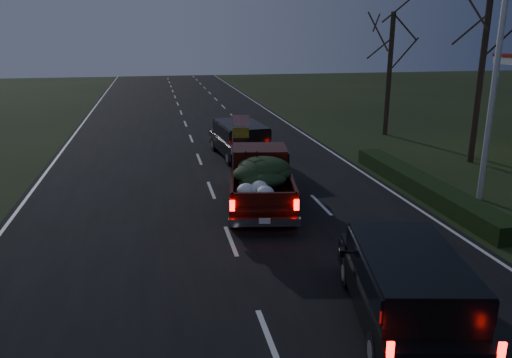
{
  "coord_description": "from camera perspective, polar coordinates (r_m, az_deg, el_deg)",
  "views": [
    {
      "loc": [
        -1.97,
        -13.32,
        5.83
      ],
      "look_at": [
        1.13,
        1.84,
        1.3
      ],
      "focal_mm": 35.0,
      "sensor_mm": 36.0,
      "label": 1
    }
  ],
  "objects": [
    {
      "name": "ground",
      "position": [
        14.68,
        -2.89,
        -7.11
      ],
      "size": [
        120.0,
        120.0,
        0.0
      ],
      "primitive_type": "plane",
      "color": "black",
      "rests_on": "ground"
    },
    {
      "name": "lead_suv",
      "position": [
        24.19,
        -1.84,
        4.9
      ],
      "size": [
        2.47,
        4.98,
        1.38
      ],
      "rotation": [
        0.0,
        0.0,
        0.1
      ],
      "color": "black",
      "rests_on": "ground"
    },
    {
      "name": "hedge_row",
      "position": [
        19.81,
        18.57,
        -0.77
      ],
      "size": [
        1.0,
        10.0,
        0.6
      ],
      "primitive_type": "cube",
      "color": "black",
      "rests_on": "ground"
    },
    {
      "name": "bare_tree_mid",
      "position": [
        24.95,
        24.95,
        16.07
      ],
      "size": [
        3.6,
        3.6,
        8.5
      ],
      "color": "black",
      "rests_on": "ground"
    },
    {
      "name": "rear_suv",
      "position": [
        10.71,
        16.87,
        -11.09
      ],
      "size": [
        2.91,
        5.04,
        1.36
      ],
      "rotation": [
        0.0,
        0.0,
        -0.21
      ],
      "color": "black",
      "rests_on": "ground"
    },
    {
      "name": "pickup_truck",
      "position": [
        17.29,
        0.5,
        0.33
      ],
      "size": [
        2.93,
        5.71,
        2.86
      ],
      "rotation": [
        0.0,
        0.0,
        -0.17
      ],
      "color": "#3E0E08",
      "rests_on": "ground"
    },
    {
      "name": "road_asphalt",
      "position": [
        14.67,
        -2.89,
        -7.08
      ],
      "size": [
        14.0,
        120.0,
        0.02
      ],
      "primitive_type": "cube",
      "color": "black",
      "rests_on": "ground"
    },
    {
      "name": "bare_tree_far",
      "position": [
        30.47,
        15.21,
        14.64
      ],
      "size": [
        3.6,
        3.6,
        7.0
      ],
      "color": "black",
      "rests_on": "ground"
    },
    {
      "name": "light_pole",
      "position": [
        19.14,
        26.07,
        13.68
      ],
      "size": [
        0.5,
        0.9,
        9.16
      ],
      "color": "silver",
      "rests_on": "ground"
    }
  ]
}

